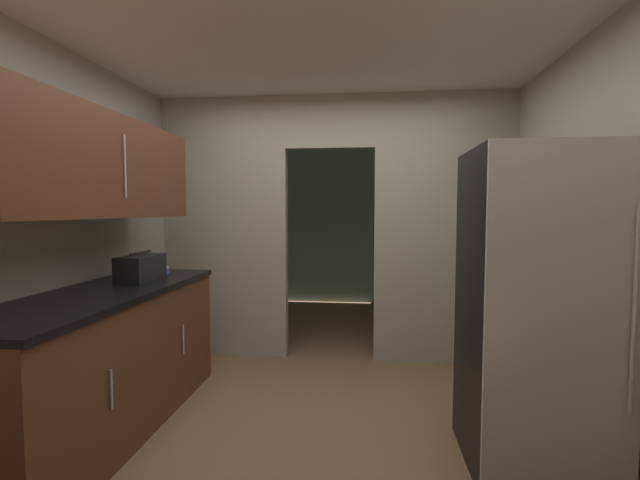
# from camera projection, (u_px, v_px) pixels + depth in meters

# --- Properties ---
(ground) EXTENTS (20.00, 20.00, 0.00)m
(ground) POSITION_uv_depth(u_px,v_px,m) (312.00, 440.00, 2.81)
(ground) COLOR brown
(kitchen_overhead_slab) EXTENTS (3.81, 7.23, 0.06)m
(kitchen_overhead_slab) POSITION_uv_depth(u_px,v_px,m) (321.00, 49.00, 3.11)
(kitchen_overhead_slab) COLOR silver
(kitchen_partition) EXTENTS (3.41, 0.12, 2.56)m
(kitchen_partition) POSITION_uv_depth(u_px,v_px,m) (334.00, 222.00, 4.32)
(kitchen_partition) COLOR #ADA899
(kitchen_partition) RESTS_ON ground
(adjoining_room_shell) EXTENTS (3.41, 2.76, 2.56)m
(adjoining_room_shell) POSITION_uv_depth(u_px,v_px,m) (344.00, 223.00, 6.19)
(adjoining_room_shell) COLOR slate
(adjoining_room_shell) RESTS_ON ground
(refrigerator) EXTENTS (0.73, 0.78, 1.80)m
(refrigerator) POSITION_uv_depth(u_px,v_px,m) (534.00, 310.00, 2.49)
(refrigerator) COLOR black
(refrigerator) RESTS_ON ground
(lower_cabinet_run) EXTENTS (0.69, 2.12, 0.94)m
(lower_cabinet_run) POSITION_uv_depth(u_px,v_px,m) (104.00, 362.00, 2.88)
(lower_cabinet_run) COLOR brown
(lower_cabinet_run) RESTS_ON ground
(upper_cabinet_counterside) EXTENTS (0.36, 1.90, 0.65)m
(upper_cabinet_counterside) POSITION_uv_depth(u_px,v_px,m) (98.00, 167.00, 2.80)
(upper_cabinet_counterside) COLOR brown
(boombox) EXTENTS (0.21, 0.42, 0.21)m
(boombox) POSITION_uv_depth(u_px,v_px,m) (141.00, 268.00, 3.28)
(boombox) COLOR black
(boombox) RESTS_ON lower_cabinet_run
(book_stack) EXTENTS (0.13, 0.15, 0.06)m
(book_stack) POSITION_uv_depth(u_px,v_px,m) (160.00, 271.00, 3.59)
(book_stack) COLOR #2D609E
(book_stack) RESTS_ON lower_cabinet_run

